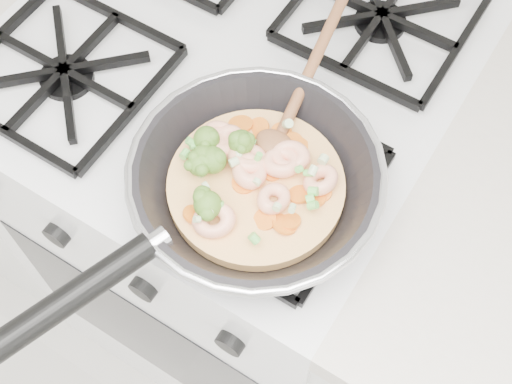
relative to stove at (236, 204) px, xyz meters
The scene contains 2 objects.
stove is the anchor object (origin of this frame).
skillet 0.55m from the stove, 49.91° to the right, with size 0.28×0.64×0.10m.
Camera 1 is at (0.35, 1.21, 1.60)m, focal length 47.65 mm.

